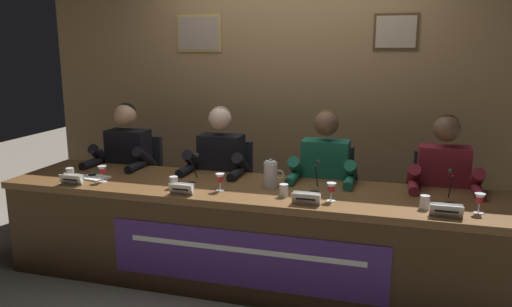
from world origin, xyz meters
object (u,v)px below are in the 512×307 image
microphone_far_right (450,193)px  juice_glass_far_right (480,200)px  panelist_far_left (124,163)px  chair_center_right (326,204)px  water_cup_far_left (70,174)px  chair_far_left (137,188)px  microphone_center_left (193,174)px  panelist_center_left (218,170)px  nameplate_far_left (72,179)px  juice_glass_center_right (331,188)px  microphone_center_right (316,182)px  panelist_center_right (323,178)px  chair_far_right (438,214)px  water_cup_far_right (425,203)px  juice_glass_center_left (220,179)px  juice_glass_far_left (102,171)px  water_cup_center_left (174,183)px  nameplate_center_right (306,198)px  document_stack_far_left (94,177)px  panelist_far_right (443,187)px  water_cup_center_right (284,191)px  nameplate_far_right (446,211)px  conference_table (252,221)px  nameplate_center_left (181,189)px  microphone_far_left (95,166)px  water_pitcher_central (271,174)px  chair_center_left (227,196)px

microphone_far_right → juice_glass_far_right: bearing=-41.4°
panelist_far_left → chair_center_right: 1.77m
panelist_far_left → water_cup_far_left: bearing=-104.1°
chair_far_left → microphone_center_left: size_ratio=4.24×
panelist_center_left → nameplate_far_left: bearing=-142.5°
juice_glass_center_right → microphone_center_right: microphone_center_right is taller
chair_far_left → panelist_center_right: size_ratio=0.74×
chair_far_right → water_cup_far_right: size_ratio=10.77×
panelist_center_left → juice_glass_center_left: 0.58m
juice_glass_center_left → juice_glass_far_right: (1.68, -0.01, 0.00)m
chair_center_right → microphone_center_right: size_ratio=4.24×
juice_glass_far_left → water_cup_center_left: juice_glass_far_left is taller
nameplate_center_right → document_stack_far_left: (-1.69, 0.18, -0.03)m
microphone_center_right → panelist_far_right: bearing=24.3°
juice_glass_center_right → water_cup_center_right: size_ratio=1.46×
nameplate_far_right → conference_table: bearing=171.9°
nameplate_center_left → water_cup_center_right: bearing=12.7°
chair_center_right → microphone_far_right: size_ratio=4.24×
panelist_far_left → panelist_center_left: same height
nameplate_far_left → nameplate_far_right: size_ratio=0.91×
panelist_center_right → panelist_far_right: 0.87m
microphone_far_left → water_cup_center_right: bearing=-4.7°
water_cup_far_left → nameplate_center_left: bearing=-8.0°
juice_glass_center_right → water_pitcher_central: water_pitcher_central is taller
panelist_center_left → nameplate_far_right: (1.69, -0.67, 0.04)m
water_cup_center_left → water_pitcher_central: bearing=18.0°
chair_far_right → water_cup_far_right: (-0.15, -0.75, 0.31)m
chair_center_left → panelist_center_left: 0.34m
water_cup_center_left → nameplate_center_right: (0.98, -0.11, 0.00)m
panelist_center_right → chair_far_right: 0.93m
juice_glass_center_right → microphone_far_right: microphone_far_right is taller
conference_table → microphone_far_right: (1.31, 0.08, 0.29)m
panelist_center_left → water_pitcher_central: bearing=-32.8°
juice_glass_center_right → conference_table: bearing=173.8°
nameplate_center_left → chair_far_right: 1.98m
nameplate_center_left → juice_glass_center_right: (1.01, 0.14, 0.05)m
water_cup_center_left → chair_center_right: (1.00, 0.76, -0.31)m
nameplate_far_left → chair_center_right: chair_center_right is taller
nameplate_center_right → nameplate_far_right: size_ratio=0.96×
juice_glass_center_right → chair_center_left: bearing=142.9°
juice_glass_far_left → water_cup_center_right: juice_glass_far_left is taller
panelist_center_left → panelist_far_right: same height
microphone_far_left → water_cup_center_left: (0.75, -0.15, -0.04)m
nameplate_far_left → nameplate_center_right: size_ratio=0.95×
chair_center_right → panelist_center_right: size_ratio=0.74×
panelist_center_left → water_cup_far_right: size_ratio=14.63×
nameplate_far_left → water_pitcher_central: water_pitcher_central is taller
panelist_far_right → nameplate_far_right: 0.67m
microphone_far_left → panelist_far_right: bearing=8.9°
juice_glass_far_right → water_cup_far_right: (-0.31, -0.00, -0.05)m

